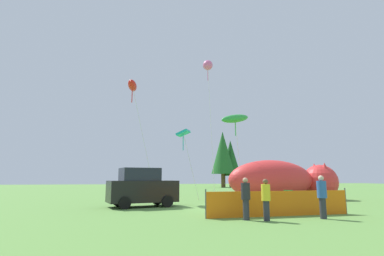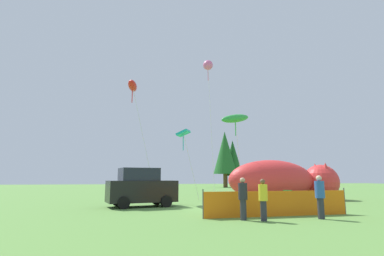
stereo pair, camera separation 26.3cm
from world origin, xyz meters
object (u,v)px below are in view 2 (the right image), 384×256
Objects in this scene: parked_car at (141,188)px; kite_teal_diamond at (183,134)px; kite_pink_octopus at (208,66)px; spectator_in_green_shirt at (243,197)px; kite_green_fish at (235,119)px; spectator_in_grey_shirt at (320,195)px; folding_chair at (288,197)px; inflatable_cat at (283,182)px; kite_red_lizard at (133,86)px; spectator_in_blue_shirt at (263,198)px.

kite_teal_diamond is (3.11, 4.03, 3.78)m from parked_car.
kite_pink_octopus reaches higher than kite_teal_diamond.
spectator_in_green_shirt is 0.25× the size of kite_green_fish.
parked_car reaches higher than spectator_in_grey_shirt.
kite_teal_diamond reaches higher than folding_chair.
inflatable_cat reaches higher than spectator_in_grey_shirt.
spectator_in_green_shirt is at bearing -85.83° from kite_teal_diamond.
inflatable_cat is at bearing 70.89° from spectator_in_grey_shirt.
kite_pink_octopus is at bearing 4.19° from kite_red_lizard.
kite_pink_octopus is at bearing 86.55° from spectator_in_blue_shirt.
folding_chair is at bearing -32.50° from kite_red_lizard.
parked_car is 8.49m from folding_chair.
inflatable_cat is 5.54× the size of spectator_in_blue_shirt.
kite_green_fish is at bearing 171.19° from inflatable_cat.
inflatable_cat is 5.36× the size of spectator_in_green_shirt.
kite_green_fish reaches higher than folding_chair.
kite_pink_octopus is (-3.12, 6.22, 10.07)m from folding_chair.
parked_car is at bearing 124.49° from spectator_in_blue_shirt.
folding_chair is 8.73m from kite_teal_diamond.
spectator_in_blue_shirt is 0.78m from spectator_in_green_shirt.
spectator_in_blue_shirt is 0.24× the size of kite_green_fish.
inflatable_cat is 11.11m from spectator_in_green_shirt.
folding_chair is 6.40m from spectator_in_blue_shirt.
parked_car reaches higher than spectator_in_blue_shirt.
kite_red_lizard reaches higher than spectator_in_blue_shirt.
spectator_in_grey_shirt is (2.52, 0.10, 0.08)m from spectator_in_blue_shirt.
kite_teal_diamond is at bearing 39.10° from parked_car.
folding_chair is 0.10× the size of kite_red_lizard.
spectator_in_blue_shirt is at bearing -82.33° from kite_teal_diamond.
inflatable_cat is 1.71× the size of kite_teal_diamond.
kite_teal_diamond reaches higher than parked_car.
spectator_in_blue_shirt is 0.31× the size of kite_teal_diamond.
spectator_in_grey_shirt reaches higher than spectator_in_green_shirt.
kite_red_lizard is at bearing 86.36° from parked_car.
kite_teal_diamond reaches higher than spectator_in_green_shirt.
kite_red_lizard is at bearing 113.52° from spectator_in_green_shirt.
inflatable_cat is 1.35× the size of kite_green_fish.
spectator_in_green_shirt is 0.95× the size of spectator_in_grey_shirt.
kite_teal_diamond is at bearing -104.94° from folding_chair.
kite_red_lizard is (-9.07, 5.78, 7.87)m from folding_chair.
kite_pink_octopus is 5.18m from kite_green_fish.
parked_car is at bearing -155.60° from kite_green_fish.
folding_chair is 0.08× the size of kite_pink_octopus.
kite_red_lizard is 1.35× the size of kite_green_fish.
parked_car is at bearing 121.75° from spectator_in_green_shirt.
spectator_in_green_shirt is at bearing 174.96° from spectator_in_grey_shirt.
kite_teal_diamond is (-7.18, 1.22, 3.51)m from inflatable_cat.
folding_chair is 0.53× the size of spectator_in_grey_shirt.
spectator_in_blue_shirt is 0.92× the size of spectator_in_grey_shirt.
folding_chair is (8.34, -1.47, -0.52)m from parked_car.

